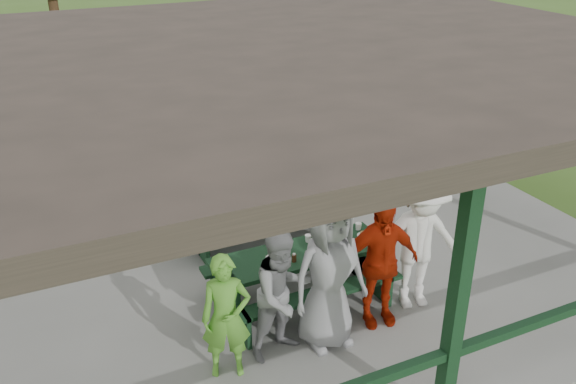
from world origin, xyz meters
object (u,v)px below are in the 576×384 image
picnic_table_near (300,270)px  pickup_truck (258,59)px  contestant_green (226,317)px  picnic_table_far (254,207)px  contestant_grey_mid (329,274)px  contestant_red (380,262)px  contestant_white_fedora (419,242)px  spectator_lblue (216,170)px  spectator_grey (312,154)px  farm_trailer (3,111)px  spectator_blue (133,169)px  contestant_grey_left (283,294)px

picnic_table_near → pickup_truck: (3.85, 10.60, 0.25)m
picnic_table_near → contestant_green: (-1.38, -0.93, 0.30)m
picnic_table_far → contestant_grey_mid: 2.99m
picnic_table_near → contestant_red: bearing=-50.6°
contestant_red → contestant_white_fedora: (0.66, 0.09, 0.09)m
spectator_lblue → spectator_grey: bearing=-165.5°
picnic_table_far → farm_trailer: farm_trailer is taller
pickup_truck → picnic_table_near: bearing=148.6°
spectator_lblue → pickup_truck: bearing=-107.4°
picnic_table_near → spectator_blue: (-1.44, 3.45, 0.40)m
picnic_table_far → contestant_red: (0.53, -2.84, 0.41)m
contestant_white_fedora → spectator_grey: (0.37, 3.73, -0.18)m
picnic_table_far → pickup_truck: 9.36m
picnic_table_far → contestant_grey_mid: contestant_grey_mid is taller
picnic_table_near → contestant_green: size_ratio=1.56×
contestant_grey_left → spectator_lblue: 3.73m
contestant_green → spectator_lblue: bearing=90.5°
picnic_table_near → farm_trailer: 9.62m
pickup_truck → contestant_white_fedora: bearing=156.2°
contestant_white_fedora → spectator_lblue: (-1.54, 3.58, -0.09)m
contestant_grey_left → spectator_blue: (-0.78, 4.33, 0.04)m
picnic_table_near → picnic_table_far: size_ratio=0.99×
spectator_grey → pickup_truck: bearing=-111.4°
contestant_grey_left → farm_trailer: (-2.64, 9.91, -0.30)m
pickup_truck → farm_trailer: size_ratio=1.63×
contestant_grey_mid → farm_trailer: 10.48m
contestant_green → spectator_lblue: spectator_lblue is taller
contestant_white_fedora → spectator_blue: size_ratio=1.14×
spectator_lblue → spectator_blue: (-1.25, 0.63, 0.00)m
contestant_green → farm_trailer: bearing=119.0°
spectator_grey → picnic_table_near: bearing=54.1°
picnic_table_near → pickup_truck: 11.28m
contestant_grey_left → contestant_red: size_ratio=0.94×
picnic_table_near → contestant_white_fedora: (1.35, -0.75, 0.50)m
spectator_lblue → pickup_truck: spectator_lblue is taller
spectator_lblue → contestant_white_fedora: bearing=123.4°
contestant_green → spectator_grey: (3.11, 3.91, 0.01)m
contestant_grey_mid → farm_trailer: (-3.22, 9.97, -0.45)m
contestant_white_fedora → pickup_truck: bearing=90.2°
spectator_lblue → picnic_table_near: bearing=103.9°
spectator_grey → picnic_table_far: bearing=26.1°
contestant_grey_left → contestant_grey_mid: contestant_grey_mid is taller
contestant_green → spectator_lblue: size_ratio=0.88×
spectator_blue → pickup_truck: bearing=-135.7°
contestant_red → spectator_blue: (-2.13, 4.30, -0.01)m
contestant_green → pickup_truck: bearing=83.7°
contestant_green → contestant_grey_left: bearing=22.6°
picnic_table_far → contestant_green: (-1.54, -2.93, 0.30)m
contestant_grey_left → pickup_truck: (4.51, 11.48, -0.11)m
farm_trailer → picnic_table_far: bearing=-84.7°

